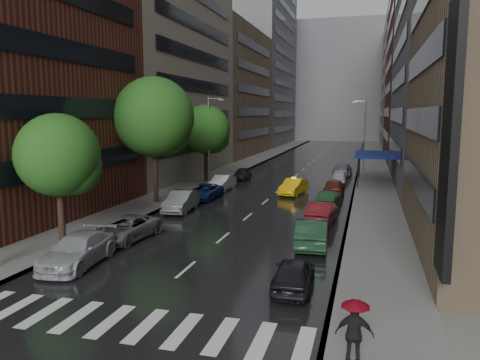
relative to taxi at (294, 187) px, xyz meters
name	(u,v)px	position (x,y,z in m)	size (l,w,h in m)	color
ground	(148,301)	(-1.77, -26.22, -0.74)	(220.00, 220.00, 0.00)	gray
road	(307,166)	(-1.77, 23.78, -0.74)	(14.00, 140.00, 0.01)	black
sidewalk_left	(246,164)	(-10.77, 23.78, -0.67)	(4.00, 140.00, 0.15)	gray
sidewalk_right	(373,168)	(7.23, 23.78, -0.67)	(4.00, 140.00, 0.15)	gray
crosswalk	(128,323)	(-1.57, -28.22, -0.73)	(13.15, 2.80, 0.01)	silver
buildings_left	(224,61)	(-16.77, 32.57, 15.25)	(8.00, 108.00, 38.00)	maroon
buildings_right	(420,60)	(13.23, 30.48, 14.29)	(8.05, 109.10, 36.00)	#937A5B
building_far	(340,82)	(-1.77, 91.78, 15.26)	(40.00, 14.00, 32.00)	slate
tree_near	(58,155)	(-10.37, -19.82, 4.38)	(4.70, 4.70, 7.49)	#382619
tree_mid	(154,117)	(-10.37, -7.37, 6.40)	(6.54, 6.54, 10.42)	#382619
tree_far	(205,129)	(-10.37, 5.04, 4.99)	(5.26, 5.26, 8.38)	#382619
taxi	(294,187)	(0.00, 0.00, 0.00)	(1.57, 4.50, 1.48)	#DEAD0B
parked_cars_left	(178,203)	(-7.17, -10.29, -0.02)	(2.78, 36.04, 1.57)	#ABACB1
parked_cars_right	(331,195)	(3.63, -3.51, 0.00)	(2.33, 42.83, 1.60)	black
ped_red_umbrella	(355,326)	(6.31, -29.17, 0.59)	(1.11, 0.82, 2.01)	black
street_lamp_left	(209,138)	(-9.49, 3.78, 4.15)	(1.74, 0.22, 9.00)	gray
street_lamp_right	(364,134)	(5.95, 18.78, 4.15)	(1.74, 0.22, 9.00)	gray
awning	(375,155)	(7.21, 8.78, 2.39)	(4.00, 8.00, 3.12)	navy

